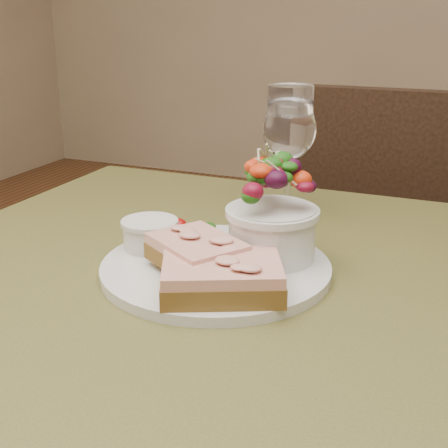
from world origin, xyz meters
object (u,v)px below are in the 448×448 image
at_px(dinner_plate, 216,268).
at_px(cafe_table, 217,356).
at_px(salad_bowl, 272,210).
at_px(chair_far, 389,343).
at_px(sandwich_back, 197,252).
at_px(wine_glass, 289,133).
at_px(sandwich_front, 222,277).
at_px(ramekin, 150,233).

bearing_deg(dinner_plate, cafe_table, -63.71).
bearing_deg(cafe_table, salad_bowl, 49.35).
height_order(chair_far, sandwich_back, chair_far).
relative_size(cafe_table, chair_far, 0.89).
height_order(sandwich_back, wine_glass, wine_glass).
bearing_deg(wine_glass, sandwich_front, -85.58).
relative_size(cafe_table, wine_glass, 4.57).
xyz_separation_m(dinner_plate, sandwich_front, (0.04, -0.07, 0.02)).
bearing_deg(chair_far, wine_glass, 76.79).
xyz_separation_m(cafe_table, sandwich_back, (-0.02, -0.02, 0.14)).
bearing_deg(cafe_table, sandwich_back, -136.43).
xyz_separation_m(dinner_plate, salad_bowl, (0.05, 0.04, 0.07)).
height_order(cafe_table, dinner_plate, dinner_plate).
xyz_separation_m(cafe_table, salad_bowl, (0.05, 0.05, 0.17)).
distance_m(ramekin, salad_bowl, 0.15).
bearing_deg(salad_bowl, wine_glass, 102.01).
relative_size(sandwich_front, salad_bowl, 1.19).
bearing_deg(salad_bowl, cafe_table, -130.65).
bearing_deg(sandwich_back, ramekin, -174.64).
relative_size(cafe_table, sandwich_front, 5.31).
bearing_deg(cafe_table, dinner_plate, 116.29).
xyz_separation_m(chair_far, dinner_plate, (-0.12, -0.73, 0.46)).
relative_size(chair_far, dinner_plate, 3.40).
bearing_deg(dinner_plate, chair_far, 80.33).
distance_m(cafe_table, sandwich_back, 0.14).
distance_m(sandwich_front, ramekin, 0.15).
distance_m(salad_bowl, wine_glass, 0.20).
height_order(cafe_table, salad_bowl, salad_bowl).
bearing_deg(chair_far, dinner_plate, 79.69).
bearing_deg(ramekin, sandwich_back, -26.86).
distance_m(chair_far, ramekin, 0.89).
distance_m(ramekin, wine_glass, 0.26).
distance_m(cafe_table, salad_bowl, 0.19).
bearing_deg(salad_bowl, chair_far, 84.11).
distance_m(sandwich_back, ramekin, 0.09).
bearing_deg(ramekin, sandwich_front, -31.72).
relative_size(chair_far, ramekin, 14.01).
xyz_separation_m(ramekin, wine_glass, (0.11, 0.22, 0.09)).
bearing_deg(sandwich_front, chair_far, 58.61).
bearing_deg(sandwich_front, dinner_plate, 93.41).
height_order(cafe_table, ramekin, ramekin).
height_order(dinner_plate, ramekin, ramekin).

